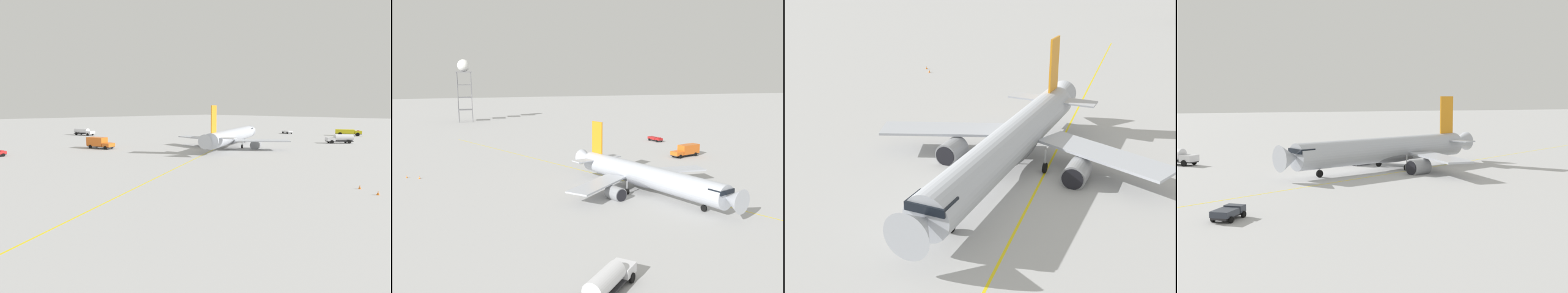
# 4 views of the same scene
# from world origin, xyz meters

# --- Properties ---
(ground_plane) EXTENTS (600.00, 600.00, 0.00)m
(ground_plane) POSITION_xyz_m (0.00, 0.00, 0.00)
(ground_plane) COLOR #B2B2B2
(airliner_main) EXTENTS (38.78, 31.01, 12.13)m
(airliner_main) POSITION_xyz_m (2.10, 1.28, 3.06)
(airliner_main) COLOR #B2B7C1
(airliner_main) RESTS_ON ground_plane
(baggage_truck_truck) EXTENTS (3.66, 4.11, 1.22)m
(baggage_truck_truck) POSITION_xyz_m (29.59, 29.60, 0.71)
(baggage_truck_truck) COLOR #232326
(baggage_truck_truck) RESTS_ON ground_plane
(taxiway_centreline) EXTENTS (138.22, 71.26, 0.01)m
(taxiway_centreline) POSITION_xyz_m (-3.39, 2.48, 0.00)
(taxiway_centreline) COLOR yellow
(taxiway_centreline) RESTS_ON ground_plane
(safety_cone_near) EXTENTS (0.36, 0.36, 0.55)m
(safety_cone_near) POSITION_xyz_m (-20.32, -40.07, 0.28)
(safety_cone_near) COLOR orange
(safety_cone_near) RESTS_ON ground_plane
(safety_cone_mid) EXTENTS (0.36, 0.36, 0.55)m
(safety_cone_mid) POSITION_xyz_m (-21.80, -42.75, 0.28)
(safety_cone_mid) COLOR orange
(safety_cone_mid) RESTS_ON ground_plane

